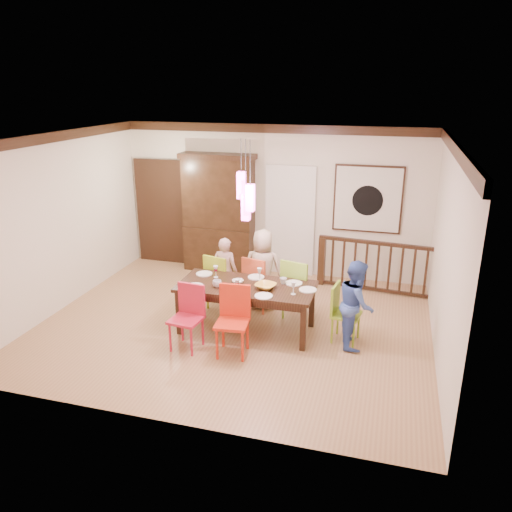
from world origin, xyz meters
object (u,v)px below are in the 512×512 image
(person_far_mid, at_px, (263,269))
(person_end_right, at_px, (356,304))
(chair_end_right, at_px, (347,310))
(person_far_left, at_px, (225,272))
(chair_far_left, at_px, (222,277))
(dining_table, at_px, (246,290))
(china_hutch, at_px, (219,213))
(balustrade, at_px, (378,266))

(person_far_mid, xyz_separation_m, person_end_right, (1.62, -0.89, -0.04))
(chair_end_right, xyz_separation_m, person_far_mid, (-1.48, 0.82, 0.19))
(person_far_left, xyz_separation_m, person_far_mid, (0.63, 0.08, 0.08))
(person_far_mid, bearing_deg, chair_far_left, 12.49)
(dining_table, relative_size, person_far_left, 1.71)
(china_hutch, xyz_separation_m, balustrade, (3.14, -0.35, -0.68))
(dining_table, bearing_deg, person_end_right, -0.71)
(chair_end_right, height_order, china_hutch, china_hutch)
(dining_table, relative_size, balustrade, 0.94)
(person_far_mid, bearing_deg, person_far_left, 4.04)
(balustrade, height_order, person_far_mid, person_far_mid)
(person_far_mid, distance_m, person_end_right, 1.85)
(balustrade, distance_m, person_far_left, 2.77)
(person_far_mid, bearing_deg, balustrade, -150.38)
(china_hutch, distance_m, balustrade, 3.24)
(chair_end_right, distance_m, person_end_right, 0.21)
(chair_far_left, relative_size, chair_end_right, 1.10)
(china_hutch, bearing_deg, balustrade, -6.28)
(chair_far_left, bearing_deg, chair_end_right, 177.93)
(person_far_left, bearing_deg, dining_table, 130.66)
(china_hutch, bearing_deg, chair_end_right, -40.00)
(chair_far_left, relative_size, person_end_right, 0.74)
(chair_far_left, height_order, person_far_mid, person_far_mid)
(chair_end_right, xyz_separation_m, person_far_left, (-2.12, 0.74, 0.10))
(person_far_left, xyz_separation_m, person_end_right, (2.25, -0.81, 0.04))
(balustrade, relative_size, person_end_right, 1.70)
(chair_end_right, bearing_deg, china_hutch, 58.20)
(china_hutch, bearing_deg, person_end_right, -39.56)
(balustrade, bearing_deg, dining_table, -125.73)
(balustrade, xyz_separation_m, person_far_left, (-2.46, -1.27, 0.10))
(chair_end_right, distance_m, balustrade, 2.03)
(dining_table, height_order, chair_far_left, chair_far_left)
(chair_far_left, bearing_deg, dining_table, 147.12)
(chair_far_left, bearing_deg, person_end_right, 177.13)
(balustrade, distance_m, person_end_right, 2.09)
(dining_table, relative_size, person_far_mid, 1.50)
(chair_end_right, bearing_deg, chair_far_left, 81.86)
(dining_table, relative_size, china_hutch, 0.88)
(dining_table, relative_size, chair_far_left, 2.14)
(chair_end_right, height_order, person_end_right, person_end_right)
(person_far_left, bearing_deg, balustrade, -149.67)
(china_hutch, height_order, person_end_right, china_hutch)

